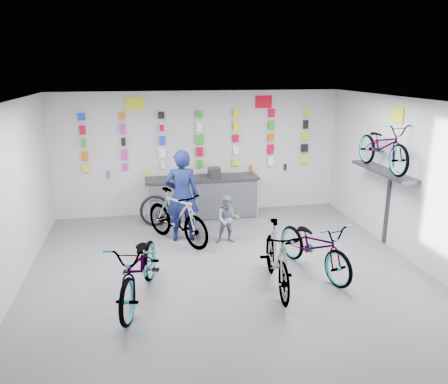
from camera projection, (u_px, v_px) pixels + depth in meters
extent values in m
plane|color=#525358|center=(233.00, 285.00, 7.36)|extent=(8.00, 8.00, 0.00)
plane|color=white|center=(234.00, 104.00, 6.53)|extent=(8.00, 8.00, 0.00)
plane|color=#B9B9BC|center=(199.00, 153.00, 10.72)|extent=(7.00, 0.00, 7.00)
plane|color=#B9B9BC|center=(348.00, 357.00, 3.17)|extent=(7.00, 0.00, 7.00)
plane|color=#B9B9BC|center=(430.00, 189.00, 7.58)|extent=(0.00, 8.00, 8.00)
cube|color=black|center=(202.00, 199.00, 10.58)|extent=(2.60, 0.60, 0.90)
cube|color=silver|center=(204.00, 202.00, 10.29)|extent=(2.60, 0.02, 0.90)
cube|color=silver|center=(149.00, 205.00, 10.06)|extent=(0.04, 0.04, 0.96)
cube|color=silver|center=(258.00, 199.00, 10.53)|extent=(0.04, 0.04, 0.96)
cube|color=black|center=(202.00, 178.00, 10.44)|extent=(2.70, 0.66, 0.06)
cube|color=yellow|center=(86.00, 168.00, 10.23)|extent=(0.16, 0.06, 0.17)
cube|color=#AD2394|center=(125.00, 167.00, 10.40)|extent=(0.12, 0.06, 0.15)
cube|color=white|center=(163.00, 165.00, 10.56)|extent=(0.09, 0.06, 0.17)
cube|color=green|center=(200.00, 164.00, 10.72)|extent=(0.13, 0.06, 0.17)
cube|color=yellow|center=(236.00, 162.00, 10.89)|extent=(0.16, 0.06, 0.16)
cube|color=white|center=(270.00, 161.00, 11.05)|extent=(0.12, 0.06, 0.23)
cube|color=yellow|center=(304.00, 159.00, 11.21)|extent=(0.14, 0.06, 0.21)
cube|color=#C7580A|center=(85.00, 156.00, 10.15)|extent=(0.14, 0.06, 0.19)
cube|color=#AD2394|center=(124.00, 154.00, 10.31)|extent=(0.14, 0.06, 0.22)
cube|color=white|center=(163.00, 153.00, 10.48)|extent=(0.16, 0.06, 0.22)
cube|color=#BB0322|center=(200.00, 152.00, 10.64)|extent=(0.16, 0.06, 0.21)
cube|color=white|center=(236.00, 150.00, 10.80)|extent=(0.12, 0.06, 0.19)
cube|color=#BB0322|center=(271.00, 149.00, 10.97)|extent=(0.16, 0.06, 0.23)
cube|color=black|center=(305.00, 148.00, 11.13)|extent=(0.17, 0.06, 0.20)
cube|color=green|center=(84.00, 143.00, 10.07)|extent=(0.09, 0.06, 0.17)
cube|color=black|center=(123.00, 142.00, 10.23)|extent=(0.09, 0.06, 0.19)
cube|color=blue|center=(162.00, 141.00, 10.40)|extent=(0.14, 0.06, 0.20)
cube|color=green|center=(199.00, 139.00, 10.56)|extent=(0.17, 0.06, 0.23)
cube|color=#BB0322|center=(236.00, 138.00, 10.72)|extent=(0.15, 0.06, 0.18)
cube|color=#C7580A|center=(271.00, 137.00, 10.88)|extent=(0.16, 0.06, 0.17)
cube|color=yellow|center=(305.00, 136.00, 11.05)|extent=(0.17, 0.06, 0.15)
cube|color=#BB0322|center=(82.00, 130.00, 9.99)|extent=(0.13, 0.06, 0.20)
cube|color=#AD2394|center=(123.00, 129.00, 10.15)|extent=(0.12, 0.06, 0.23)
cube|color=#BB0322|center=(162.00, 128.00, 10.31)|extent=(0.10, 0.06, 0.14)
cube|color=white|center=(199.00, 127.00, 10.48)|extent=(0.14, 0.06, 0.22)
cube|color=yellow|center=(236.00, 126.00, 10.64)|extent=(0.13, 0.06, 0.24)
cube|color=green|center=(271.00, 125.00, 10.80)|extent=(0.15, 0.06, 0.21)
cube|color=black|center=(306.00, 124.00, 10.96)|extent=(0.12, 0.06, 0.22)
cube|color=blue|center=(81.00, 117.00, 9.90)|extent=(0.16, 0.06, 0.16)
cube|color=#C7580A|center=(122.00, 116.00, 10.07)|extent=(0.13, 0.06, 0.15)
cube|color=black|center=(161.00, 115.00, 10.23)|extent=(0.14, 0.06, 0.16)
cube|color=green|center=(199.00, 114.00, 10.39)|extent=(0.15, 0.06, 0.16)
cube|color=yellow|center=(236.00, 114.00, 10.56)|extent=(0.15, 0.06, 0.18)
cube|color=#BB0322|center=(272.00, 113.00, 10.72)|extent=(0.15, 0.06, 0.20)
cube|color=yellow|center=(306.00, 112.00, 10.88)|extent=(0.12, 0.06, 0.17)
cylinder|color=#AD2394|center=(108.00, 175.00, 10.35)|extent=(0.07, 0.07, 0.16)
cylinder|color=yellow|center=(147.00, 173.00, 10.52)|extent=(0.07, 0.07, 0.16)
cylinder|color=#BB0322|center=(216.00, 170.00, 10.82)|extent=(0.07, 0.07, 0.16)
cylinder|color=#C7580A|center=(251.00, 168.00, 10.99)|extent=(0.07, 0.07, 0.16)
cylinder|color=black|center=(285.00, 167.00, 11.15)|extent=(0.07, 0.07, 0.16)
cube|color=#333338|center=(383.00, 171.00, 8.66)|extent=(0.38, 1.90, 0.06)
cube|color=#333338|center=(388.00, 197.00, 8.84)|extent=(0.04, 0.10, 2.00)
cube|color=yellow|center=(134.00, 104.00, 10.09)|extent=(0.42, 0.02, 0.30)
cube|color=red|center=(264.00, 102.00, 10.66)|extent=(0.42, 0.02, 0.30)
cube|color=yellow|center=(397.00, 115.00, 8.39)|extent=(0.02, 0.40, 0.30)
imported|color=gray|center=(140.00, 268.00, 6.73)|extent=(1.20, 2.17, 1.08)
imported|color=gray|center=(277.00, 257.00, 7.11)|extent=(0.70, 1.86, 1.09)
imported|color=gray|center=(315.00, 245.00, 7.70)|extent=(1.21, 2.03, 1.01)
imported|color=gray|center=(177.00, 217.00, 9.01)|extent=(1.51, 1.84, 1.13)
imported|color=gray|center=(383.00, 146.00, 8.51)|extent=(0.63, 1.80, 0.95)
imported|color=#101846|center=(182.00, 196.00, 9.03)|extent=(0.73, 0.50, 1.94)
imported|color=slate|center=(228.00, 219.00, 9.00)|extent=(0.54, 0.44, 1.01)
torus|color=black|center=(155.00, 211.00, 10.04)|extent=(0.72, 0.25, 0.71)
torus|color=silver|center=(155.00, 211.00, 10.04)|extent=(0.59, 0.17, 0.58)
cube|color=black|center=(214.00, 172.00, 10.46)|extent=(0.28, 0.30, 0.22)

